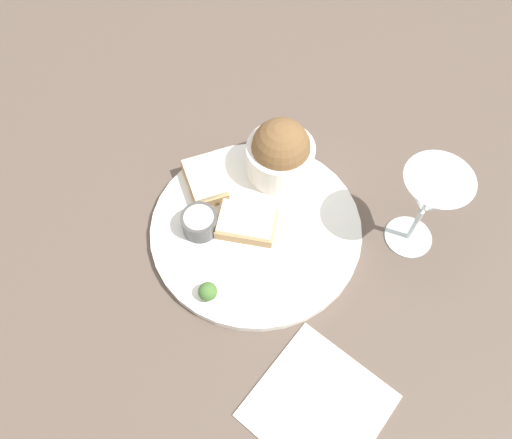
{
  "coord_description": "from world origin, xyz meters",
  "views": [
    {
      "loc": [
        -0.19,
        0.33,
        0.68
      ],
      "look_at": [
        0.0,
        0.0,
        0.03
      ],
      "focal_mm": 35.0,
      "sensor_mm": 36.0,
      "label": 1
    }
  ],
  "objects_px": {
    "salad_bowl": "(280,153)",
    "sauce_ramekin": "(199,222)",
    "cheese_toast_far": "(205,180)",
    "wine_glass": "(430,198)",
    "napkin": "(318,406)",
    "cheese_toast_near": "(247,223)"
  },
  "relations": [
    {
      "from": "salad_bowl",
      "to": "napkin",
      "type": "relative_size",
      "value": 0.61
    },
    {
      "from": "sauce_ramekin",
      "to": "cheese_toast_far",
      "type": "height_order",
      "value": "sauce_ramekin"
    },
    {
      "from": "salad_bowl",
      "to": "cheese_toast_near",
      "type": "relative_size",
      "value": 1.05
    },
    {
      "from": "sauce_ramekin",
      "to": "cheese_toast_far",
      "type": "relative_size",
      "value": 0.53
    },
    {
      "from": "cheese_toast_far",
      "to": "napkin",
      "type": "distance_m",
      "value": 0.38
    },
    {
      "from": "cheese_toast_far",
      "to": "wine_glass",
      "type": "height_order",
      "value": "wine_glass"
    },
    {
      "from": "salad_bowl",
      "to": "cheese_toast_near",
      "type": "height_order",
      "value": "salad_bowl"
    },
    {
      "from": "salad_bowl",
      "to": "sauce_ramekin",
      "type": "xyz_separation_m",
      "value": [
        0.05,
        0.16,
        -0.03
      ]
    },
    {
      "from": "wine_glass",
      "to": "cheese_toast_far",
      "type": "bearing_deg",
      "value": 15.22
    },
    {
      "from": "cheese_toast_far",
      "to": "salad_bowl",
      "type": "bearing_deg",
      "value": -134.83
    },
    {
      "from": "salad_bowl",
      "to": "cheese_toast_far",
      "type": "relative_size",
      "value": 1.06
    },
    {
      "from": "cheese_toast_near",
      "to": "wine_glass",
      "type": "height_order",
      "value": "wine_glass"
    },
    {
      "from": "salad_bowl",
      "to": "cheese_toast_far",
      "type": "distance_m",
      "value": 0.13
    },
    {
      "from": "cheese_toast_far",
      "to": "napkin",
      "type": "height_order",
      "value": "cheese_toast_far"
    },
    {
      "from": "cheese_toast_far",
      "to": "napkin",
      "type": "xyz_separation_m",
      "value": [
        -0.31,
        0.21,
        -0.02
      ]
    },
    {
      "from": "cheese_toast_near",
      "to": "wine_glass",
      "type": "xyz_separation_m",
      "value": [
        -0.22,
        -0.12,
        0.09
      ]
    },
    {
      "from": "wine_glass",
      "to": "napkin",
      "type": "xyz_separation_m",
      "value": [
        0.01,
        0.29,
        -0.11
      ]
    },
    {
      "from": "salad_bowl",
      "to": "wine_glass",
      "type": "distance_m",
      "value": 0.24
    },
    {
      "from": "sauce_ramekin",
      "to": "napkin",
      "type": "distance_m",
      "value": 0.31
    },
    {
      "from": "sauce_ramekin",
      "to": "napkin",
      "type": "bearing_deg",
      "value": 153.61
    },
    {
      "from": "wine_glass",
      "to": "napkin",
      "type": "height_order",
      "value": "wine_glass"
    },
    {
      "from": "sauce_ramekin",
      "to": "wine_glass",
      "type": "xyz_separation_m",
      "value": [
        -0.28,
        -0.16,
        0.08
      ]
    }
  ]
}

